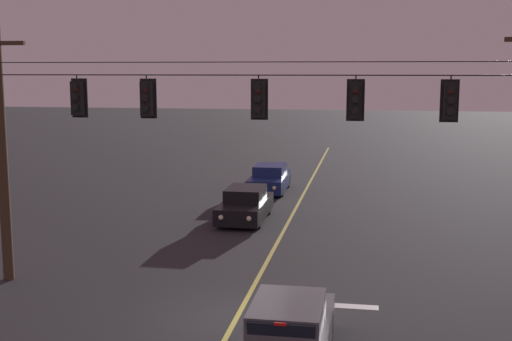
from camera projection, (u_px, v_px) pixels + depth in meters
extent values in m
plane|color=#28282B|center=(235.00, 322.00, 16.66)|extent=(180.00, 180.00, 0.00)
cube|color=#D1C64C|center=(279.00, 240.00, 24.64)|extent=(0.14, 60.00, 0.01)
cube|color=silver|center=(315.00, 304.00, 17.89)|extent=(3.40, 0.36, 0.01)
cylinder|color=#423021|center=(2.00, 156.00, 19.47)|extent=(0.32, 0.32, 7.55)
cylinder|color=black|center=(250.00, 75.00, 17.87)|extent=(14.88, 0.03, 0.03)
cylinder|color=black|center=(250.00, 62.00, 17.82)|extent=(14.88, 0.02, 0.02)
cylinder|color=black|center=(77.00, 78.00, 18.72)|extent=(0.04, 0.04, 0.18)
cube|color=black|center=(78.00, 98.00, 18.80)|extent=(0.32, 0.26, 0.96)
cube|color=black|center=(80.00, 98.00, 18.94)|extent=(0.48, 0.03, 1.12)
sphere|color=red|center=(75.00, 88.00, 18.60)|extent=(0.17, 0.17, 0.17)
cylinder|color=black|center=(74.00, 87.00, 18.56)|extent=(0.20, 0.10, 0.20)
sphere|color=#3D280A|center=(75.00, 98.00, 18.65)|extent=(0.17, 0.17, 0.17)
cylinder|color=black|center=(74.00, 97.00, 18.60)|extent=(0.20, 0.10, 0.20)
sphere|color=black|center=(76.00, 109.00, 18.69)|extent=(0.17, 0.17, 0.17)
cylinder|color=black|center=(75.00, 107.00, 18.65)|extent=(0.20, 0.10, 0.20)
cylinder|color=black|center=(146.00, 78.00, 18.37)|extent=(0.04, 0.04, 0.18)
cube|color=black|center=(147.00, 99.00, 18.46)|extent=(0.32, 0.26, 0.96)
cube|color=black|center=(149.00, 99.00, 18.60)|extent=(0.48, 0.03, 1.12)
sphere|color=red|center=(145.00, 89.00, 18.26)|extent=(0.17, 0.17, 0.17)
cylinder|color=black|center=(144.00, 87.00, 18.21)|extent=(0.20, 0.10, 0.20)
sphere|color=#3D280A|center=(145.00, 99.00, 18.30)|extent=(0.17, 0.17, 0.17)
cylinder|color=black|center=(144.00, 98.00, 18.26)|extent=(0.20, 0.10, 0.20)
sphere|color=black|center=(145.00, 109.00, 18.35)|extent=(0.17, 0.17, 0.17)
cylinder|color=black|center=(145.00, 108.00, 18.30)|extent=(0.20, 0.10, 0.20)
cylinder|color=black|center=(259.00, 78.00, 17.84)|extent=(0.04, 0.04, 0.18)
cube|color=black|center=(259.00, 100.00, 17.93)|extent=(0.32, 0.26, 0.96)
cube|color=black|center=(259.00, 99.00, 18.07)|extent=(0.48, 0.03, 1.12)
sphere|color=red|center=(258.00, 89.00, 17.73)|extent=(0.17, 0.17, 0.17)
cylinder|color=black|center=(257.00, 88.00, 17.68)|extent=(0.20, 0.10, 0.20)
sphere|color=#3D280A|center=(258.00, 100.00, 17.77)|extent=(0.17, 0.17, 0.17)
cylinder|color=black|center=(257.00, 98.00, 17.73)|extent=(0.20, 0.10, 0.20)
sphere|color=black|center=(258.00, 111.00, 17.81)|extent=(0.17, 0.17, 0.17)
cylinder|color=black|center=(257.00, 109.00, 17.77)|extent=(0.20, 0.10, 0.20)
cylinder|color=black|center=(356.00, 79.00, 17.40)|extent=(0.04, 0.04, 0.18)
cube|color=black|center=(355.00, 100.00, 17.49)|extent=(0.32, 0.26, 0.96)
cube|color=black|center=(356.00, 100.00, 17.63)|extent=(0.48, 0.03, 1.12)
sphere|color=red|center=(356.00, 90.00, 17.29)|extent=(0.17, 0.17, 0.17)
cylinder|color=black|center=(356.00, 88.00, 17.25)|extent=(0.20, 0.10, 0.20)
sphere|color=#3D280A|center=(355.00, 101.00, 17.33)|extent=(0.17, 0.17, 0.17)
cylinder|color=black|center=(355.00, 99.00, 17.29)|extent=(0.20, 0.10, 0.20)
sphere|color=black|center=(355.00, 112.00, 17.38)|extent=(0.17, 0.17, 0.17)
cylinder|color=black|center=(355.00, 110.00, 17.33)|extent=(0.20, 0.10, 0.20)
cylinder|color=black|center=(451.00, 79.00, 17.00)|extent=(0.04, 0.04, 0.18)
cube|color=black|center=(450.00, 101.00, 17.08)|extent=(0.32, 0.26, 0.96)
cube|color=black|center=(449.00, 101.00, 17.23)|extent=(0.48, 0.03, 1.12)
sphere|color=red|center=(451.00, 90.00, 16.89)|extent=(0.17, 0.17, 0.17)
cylinder|color=black|center=(452.00, 88.00, 16.84)|extent=(0.20, 0.10, 0.20)
sphere|color=#3D280A|center=(451.00, 101.00, 16.93)|extent=(0.17, 0.17, 0.17)
cylinder|color=black|center=(451.00, 100.00, 16.88)|extent=(0.20, 0.10, 0.20)
sphere|color=black|center=(450.00, 113.00, 16.97)|extent=(0.17, 0.17, 0.17)
cylinder|color=black|center=(451.00, 111.00, 16.93)|extent=(0.20, 0.10, 0.20)
cube|color=#4C4C51|center=(288.00, 339.00, 14.33)|extent=(1.80, 4.30, 0.68)
cube|color=#4C4C51|center=(288.00, 314.00, 14.12)|extent=(1.51, 2.15, 0.54)
cube|color=black|center=(293.00, 299.00, 15.04)|extent=(1.40, 0.21, 0.48)
cube|color=black|center=(281.00, 333.00, 13.09)|extent=(1.37, 0.18, 0.46)
cylinder|color=black|center=(262.00, 322.00, 15.79)|extent=(0.22, 0.64, 0.64)
cylinder|color=black|center=(328.00, 326.00, 15.53)|extent=(0.22, 0.64, 0.64)
cube|color=red|center=(280.00, 324.00, 12.95)|extent=(0.24, 0.04, 0.06)
cube|color=black|center=(245.00, 208.00, 27.87)|extent=(1.80, 4.30, 0.68)
cube|color=black|center=(246.00, 194.00, 27.89)|extent=(1.51, 2.15, 0.54)
cube|color=black|center=(241.00, 198.00, 26.98)|extent=(1.40, 0.21, 0.48)
cube|color=black|center=(250.00, 189.00, 28.93)|extent=(1.37, 0.18, 0.46)
cylinder|color=black|center=(258.00, 220.00, 26.47)|extent=(0.22, 0.64, 0.64)
cylinder|color=black|center=(220.00, 219.00, 26.73)|extent=(0.22, 0.64, 0.64)
cylinder|color=black|center=(268.00, 207.00, 29.06)|extent=(0.22, 0.64, 0.64)
cylinder|color=black|center=(233.00, 206.00, 29.33)|extent=(0.22, 0.64, 0.64)
sphere|color=white|center=(249.00, 219.00, 25.65)|extent=(0.20, 0.20, 0.20)
sphere|color=white|center=(221.00, 218.00, 25.84)|extent=(0.20, 0.20, 0.20)
cube|color=navy|center=(270.00, 182.00, 34.51)|extent=(1.80, 4.30, 0.68)
cube|color=navy|center=(270.00, 170.00, 34.53)|extent=(1.51, 2.15, 0.54)
cube|color=black|center=(267.00, 172.00, 33.62)|extent=(1.40, 0.21, 0.48)
cube|color=black|center=(273.00, 167.00, 35.57)|extent=(1.37, 0.18, 0.46)
cylinder|color=black|center=(281.00, 190.00, 33.11)|extent=(0.22, 0.64, 0.64)
cylinder|color=black|center=(250.00, 189.00, 33.37)|extent=(0.22, 0.64, 0.64)
cylinder|color=black|center=(288.00, 181.00, 35.70)|extent=(0.22, 0.64, 0.64)
cylinder|color=black|center=(259.00, 181.00, 35.97)|extent=(0.22, 0.64, 0.64)
sphere|color=white|center=(274.00, 188.00, 32.29)|extent=(0.20, 0.20, 0.20)
sphere|color=white|center=(252.00, 187.00, 32.48)|extent=(0.20, 0.20, 0.20)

